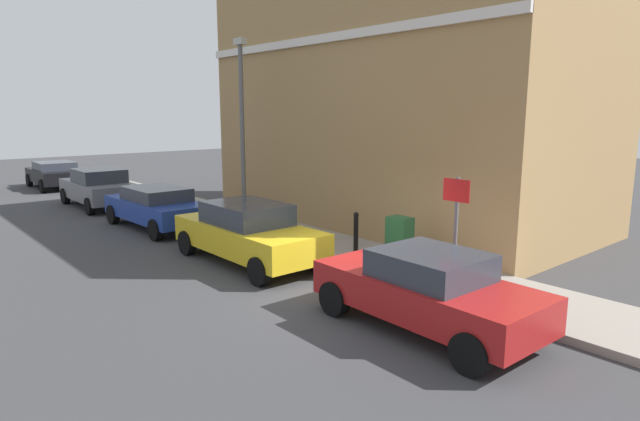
% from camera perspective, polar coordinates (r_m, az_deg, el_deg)
% --- Properties ---
extents(ground, '(80.00, 80.00, 0.00)m').
position_cam_1_polar(ground, '(11.22, 2.69, -8.67)').
color(ground, '#38383A').
extents(sidewalk, '(2.26, 30.00, 0.15)m').
position_cam_1_polar(sidewalk, '(16.97, -6.21, -1.83)').
color(sidewalk, gray).
rests_on(sidewalk, ground).
extents(corner_building, '(6.57, 12.27, 8.49)m').
position_cam_1_polar(corner_building, '(18.13, 8.72, 12.18)').
color(corner_building, '#9E7A4C').
rests_on(corner_building, ground).
extents(car_red, '(1.89, 4.08, 1.38)m').
position_cam_1_polar(car_red, '(9.33, 11.37, -8.25)').
color(car_red, maroon).
rests_on(car_red, ground).
extents(car_yellow, '(1.86, 4.43, 1.49)m').
position_cam_1_polar(car_yellow, '(13.24, -7.72, -2.30)').
color(car_yellow, gold).
rests_on(car_yellow, ground).
extents(car_blue, '(1.94, 4.32, 1.32)m').
position_cam_1_polar(car_blue, '(17.82, -17.05, 0.45)').
color(car_blue, navy).
rests_on(car_blue, ground).
extents(car_grey, '(1.97, 4.23, 1.50)m').
position_cam_1_polar(car_grey, '(22.60, -22.55, 2.31)').
color(car_grey, slate).
rests_on(car_grey, ground).
extents(car_black, '(2.02, 3.98, 1.30)m').
position_cam_1_polar(car_black, '(29.06, -26.51, 3.53)').
color(car_black, black).
rests_on(car_black, ground).
extents(utility_cabinet, '(0.46, 0.61, 1.15)m').
position_cam_1_polar(utility_cabinet, '(12.52, 8.48, -3.49)').
color(utility_cabinet, '#1E4C28').
rests_on(utility_cabinet, sidewalk).
extents(bollard_near_cabinet, '(0.14, 0.14, 1.04)m').
position_cam_1_polar(bollard_near_cabinet, '(13.60, 3.86, -2.17)').
color(bollard_near_cabinet, black).
rests_on(bollard_near_cabinet, sidewalk).
extents(bollard_far_kerb, '(0.14, 0.14, 1.04)m').
position_cam_1_polar(bollard_far_kerb, '(14.23, -3.07, -1.59)').
color(bollard_far_kerb, black).
rests_on(bollard_far_kerb, sidewalk).
extents(street_sign, '(0.08, 0.60, 2.30)m').
position_cam_1_polar(street_sign, '(10.67, 14.31, -0.75)').
color(street_sign, '#59595B').
rests_on(street_sign, sidewalk).
extents(lamppost, '(0.20, 0.44, 5.72)m').
position_cam_1_polar(lamppost, '(16.88, -8.33, 9.11)').
color(lamppost, '#59595B').
rests_on(lamppost, sidewalk).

